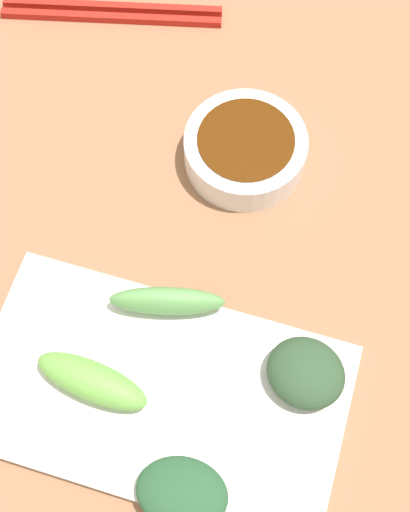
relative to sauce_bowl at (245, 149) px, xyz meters
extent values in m
cube|color=#99694A|center=(0.15, -0.03, -0.03)|extent=(2.10, 2.10, 0.02)
cylinder|color=white|center=(0.00, 0.00, 0.00)|extent=(0.11, 0.11, 0.03)
cylinder|color=#512608|center=(0.00, 0.00, 0.00)|extent=(0.09, 0.09, 0.03)
cube|color=white|center=(0.24, -0.01, -0.01)|extent=(0.17, 0.30, 0.01)
ellipsoid|color=#2F4B2F|center=(0.19, 0.10, 0.01)|extent=(0.07, 0.08, 0.03)
ellipsoid|color=#64A257|center=(0.17, -0.02, 0.01)|extent=(0.05, 0.10, 0.03)
ellipsoid|color=#285332|center=(0.31, 0.04, 0.00)|extent=(0.06, 0.07, 0.02)
ellipsoid|color=#6EB349|center=(0.25, -0.06, 0.01)|extent=(0.04, 0.10, 0.03)
cube|color=red|center=(-0.14, -0.18, -0.01)|extent=(0.06, 0.23, 0.01)
cube|color=red|center=(-0.12, -0.18, -0.01)|extent=(0.06, 0.23, 0.01)
camera|label=1|loc=(0.37, 0.07, 0.59)|focal=52.25mm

